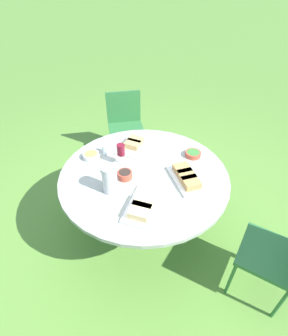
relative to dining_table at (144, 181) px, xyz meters
name	(u,v)px	position (x,y,z in m)	size (l,w,h in m)	color
ground_plane	(144,229)	(0.00, 0.00, -0.67)	(40.00, 40.00, 0.00)	#5B8C38
dining_table	(144,181)	(0.00, 0.00, 0.00)	(1.44, 1.44, 0.76)	#4C4C51
chair_near_left	(284,254)	(-0.89, 0.80, -0.15)	(0.61, 0.61, 0.89)	#2D6B38
chair_near_right	(125,122)	(0.01, -1.33, -0.15)	(0.44, 0.42, 0.89)	#2D6B38
water_pitcher	(110,179)	(0.30, 0.16, 0.21)	(0.13, 0.12, 0.24)	silver
wine_glass	(121,150)	(0.17, -0.17, 0.23)	(0.07, 0.07, 0.20)	silver
platter_bread_main	(186,177)	(-0.33, 0.15, 0.13)	(0.24, 0.40, 0.08)	white
platter_charcuterie	(134,145)	(0.03, -0.40, 0.12)	(0.36, 0.38, 0.08)	white
platter_sandwich_side	(143,207)	(0.08, 0.40, 0.12)	(0.39, 0.45, 0.08)	white
bowl_fries	(91,155)	(0.44, -0.30, 0.12)	(0.15, 0.15, 0.05)	white
bowl_salad	(193,154)	(-0.49, -0.17, 0.12)	(0.14, 0.14, 0.04)	#B74733
bowl_olives	(125,175)	(0.17, 0.02, 0.12)	(0.12, 0.12, 0.06)	#B74733
cup_water_near	(106,149)	(0.30, -0.35, 0.14)	(0.07, 0.07, 0.10)	silver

